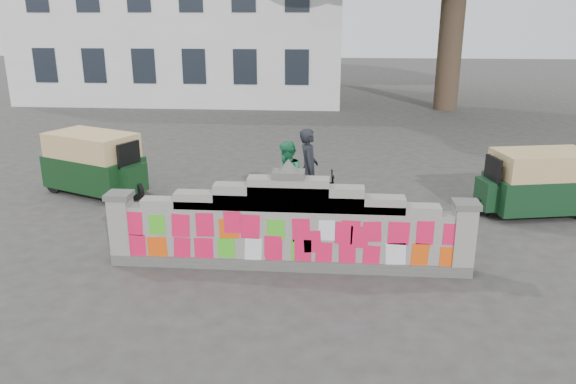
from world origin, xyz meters
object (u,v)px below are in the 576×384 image
(cyclist_bike, at_px, (308,195))
(rickshaw_left, at_px, (95,162))
(cyclist_rider, at_px, (308,179))
(rickshaw_right, at_px, (538,182))
(pedestrian, at_px, (287,179))

(cyclist_bike, height_order, rickshaw_left, rickshaw_left)
(cyclist_rider, height_order, rickshaw_right, cyclist_rider)
(pedestrian, height_order, rickshaw_left, pedestrian)
(cyclist_rider, relative_size, rickshaw_right, 0.65)
(rickshaw_left, xyz_separation_m, rickshaw_right, (10.54, -0.72, -0.04))
(cyclist_rider, relative_size, pedestrian, 1.05)
(pedestrian, xyz_separation_m, rickshaw_left, (-4.93, 1.22, -0.05))
(cyclist_rider, relative_size, rickshaw_left, 0.62)
(cyclist_bike, height_order, pedestrian, pedestrian)
(cyclist_bike, distance_m, rickshaw_right, 5.17)
(rickshaw_right, bearing_deg, pedestrian, -6.52)
(cyclist_bike, xyz_separation_m, cyclist_rider, (-0.00, 0.00, 0.36))
(rickshaw_left, distance_m, rickshaw_right, 10.56)
(rickshaw_left, bearing_deg, cyclist_rider, 9.86)
(pedestrian, bearing_deg, rickshaw_left, -115.05)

